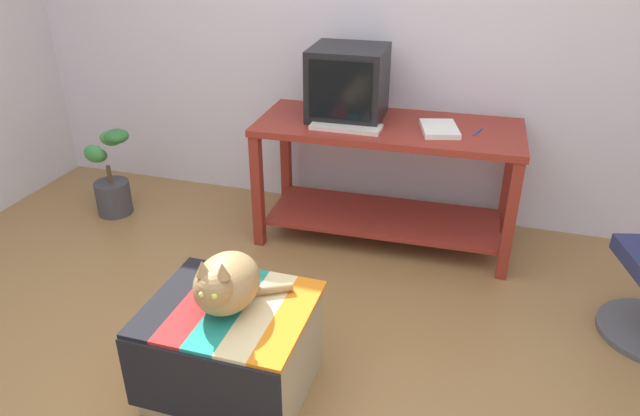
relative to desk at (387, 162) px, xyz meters
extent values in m
plane|color=olive|center=(-0.24, -1.60, -0.52)|extent=(14.00, 14.00, 0.00)
cube|color=silver|center=(-0.24, 0.45, 0.78)|extent=(8.00, 0.10, 2.60)
cube|color=maroon|center=(-0.71, -0.30, -0.16)|extent=(0.06, 0.06, 0.71)
cube|color=maroon|center=(0.73, -0.25, -0.16)|extent=(0.06, 0.06, 0.71)
cube|color=maroon|center=(0.71, 0.30, -0.16)|extent=(0.06, 0.06, 0.71)
cube|color=maroon|center=(-0.73, 0.25, -0.16)|extent=(0.06, 0.06, 0.71)
cube|color=maroon|center=(0.00, 0.00, -0.37)|extent=(1.43, 0.59, 0.02)
cube|color=maroon|center=(0.00, 0.00, 0.22)|extent=(1.55, 0.69, 0.04)
cube|color=black|center=(-0.26, 0.06, 0.25)|extent=(0.31, 0.30, 0.02)
cube|color=black|center=(-0.26, 0.06, 0.44)|extent=(0.44, 0.43, 0.41)
cube|color=black|center=(-0.26, -0.15, 0.45)|extent=(0.35, 0.02, 0.32)
cube|color=beige|center=(-0.22, -0.15, 0.25)|extent=(0.40, 0.15, 0.02)
cube|color=white|center=(0.29, -0.04, 0.25)|extent=(0.26, 0.31, 0.03)
cube|color=tan|center=(-0.35, -1.47, -0.31)|extent=(0.63, 0.53, 0.42)
cube|color=black|center=(-0.35, -1.76, -0.26)|extent=(0.66, 0.01, 0.33)
cube|color=black|center=(-0.62, -1.47, -0.09)|extent=(0.13, 0.57, 0.02)
cube|color=#AD2323|center=(-0.49, -1.47, -0.09)|extent=(0.13, 0.57, 0.02)
cube|color=#1E897A|center=(-0.35, -1.47, -0.09)|extent=(0.13, 0.57, 0.02)
cube|color=beige|center=(-0.22, -1.47, -0.09)|extent=(0.13, 0.57, 0.02)
cube|color=orange|center=(-0.09, -1.47, -0.09)|extent=(0.13, 0.57, 0.02)
ellipsoid|color=#9E7A4C|center=(-0.36, -1.46, 0.03)|extent=(0.29, 0.35, 0.22)
sphere|color=#9E7A4C|center=(-0.34, -1.59, 0.09)|extent=(0.14, 0.14, 0.14)
cylinder|color=#9E7A4C|center=(-0.25, -1.36, -0.06)|extent=(0.25, 0.16, 0.04)
cone|color=#9E7A4C|center=(-0.38, -1.59, 0.17)|extent=(0.06, 0.06, 0.06)
cone|color=#9E7A4C|center=(-0.31, -1.58, 0.17)|extent=(0.06, 0.06, 0.06)
sphere|color=#C6D151|center=(-0.36, -1.65, 0.10)|extent=(0.02, 0.02, 0.02)
sphere|color=#C6D151|center=(-0.31, -1.65, 0.10)|extent=(0.02, 0.02, 0.02)
cylinder|color=#3D3D42|center=(-1.82, -0.21, -0.40)|extent=(0.23, 0.23, 0.23)
cylinder|color=brown|center=(-1.82, -0.21, -0.23)|extent=(0.03, 0.03, 0.12)
ellipsoid|color=#2D7033|center=(-1.71, -0.21, 0.05)|extent=(0.16, 0.15, 0.09)
ellipsoid|color=#4C8E42|center=(-1.84, -0.11, -0.01)|extent=(0.16, 0.10, 0.10)
ellipsoid|color=#2D7033|center=(-1.91, -0.19, -0.11)|extent=(0.15, 0.12, 0.09)
ellipsoid|color=#38843D|center=(-1.81, -0.33, -0.03)|extent=(0.14, 0.08, 0.12)
cylinder|color=#2351B2|center=(0.50, 0.01, 0.24)|extent=(0.05, 0.14, 0.01)
camera|label=1|loc=(0.56, -3.18, 1.35)|focal=32.62mm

